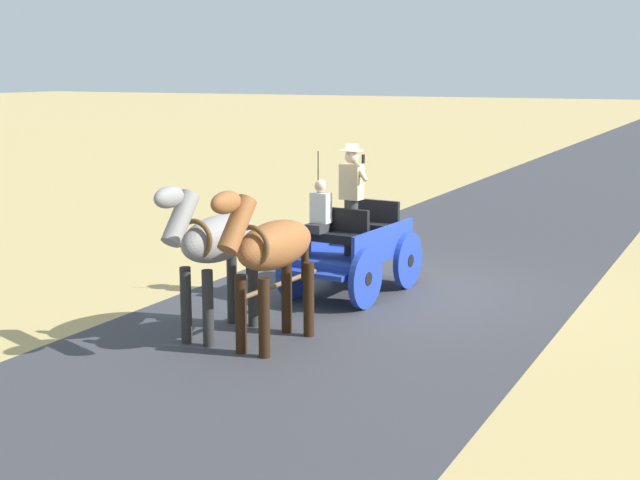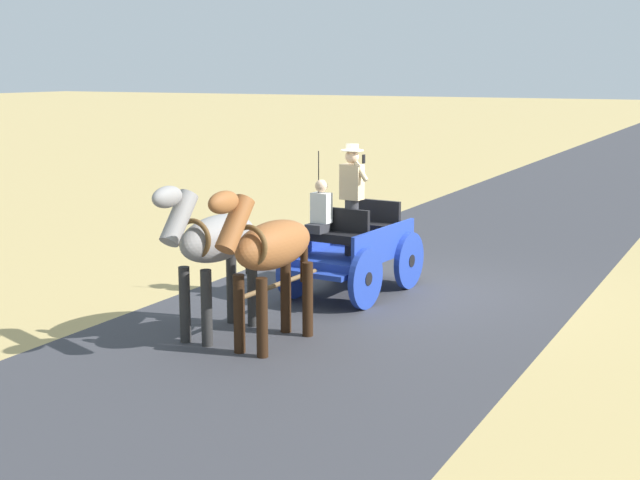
# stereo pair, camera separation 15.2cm
# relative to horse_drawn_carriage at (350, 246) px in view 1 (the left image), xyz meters

# --- Properties ---
(ground_plane) EXTENTS (200.00, 200.00, 0.00)m
(ground_plane) POSITION_rel_horse_drawn_carriage_xyz_m (-0.52, -0.66, -0.82)
(ground_plane) COLOR tan
(road_surface) EXTENTS (6.05, 160.00, 0.01)m
(road_surface) POSITION_rel_horse_drawn_carriage_xyz_m (-0.52, -0.66, -0.81)
(road_surface) COLOR #38383D
(road_surface) RESTS_ON ground
(horse_drawn_carriage) EXTENTS (1.57, 4.52, 2.50)m
(horse_drawn_carriage) POSITION_rel_horse_drawn_carriage_xyz_m (0.00, 0.00, 0.00)
(horse_drawn_carriage) COLOR #1E3899
(horse_drawn_carriage) RESTS_ON ground
(horse_near_side) EXTENTS (0.68, 2.14, 2.21)m
(horse_near_side) POSITION_rel_horse_drawn_carriage_xyz_m (-0.24, 3.05, 0.51)
(horse_near_side) COLOR brown
(horse_near_side) RESTS_ON ground
(horse_off_side) EXTENTS (0.63, 2.13, 2.21)m
(horse_off_side) POSITION_rel_horse_drawn_carriage_xyz_m (0.67, 2.99, 0.51)
(horse_off_side) COLOR gray
(horse_off_side) RESTS_ON ground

